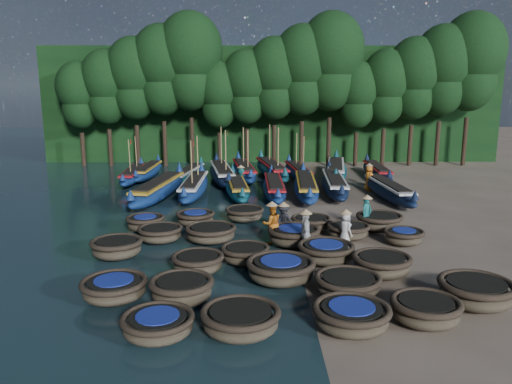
{
  "coord_description": "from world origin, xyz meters",
  "views": [
    {
      "loc": [
        -1.79,
        -21.88,
        6.7
      ],
      "look_at": [
        -1.57,
        3.27,
        1.3
      ],
      "focal_mm": 35.0,
      "sensor_mm": 36.0,
      "label": 1
    }
  ],
  "objects_px": {
    "coracle_6": "(182,289)",
    "long_boat_8": "(388,190)",
    "fisherman_0": "(345,227)",
    "coracle_5": "(114,288)",
    "coracle_9": "(476,292)",
    "fisherman_3": "(283,219)",
    "long_boat_7": "(334,184)",
    "coracle_24": "(379,221)",
    "long_boat_3": "(194,186)",
    "long_boat_4": "(237,187)",
    "coracle_19": "(404,236)",
    "coracle_23": "(311,223)",
    "long_boat_13": "(244,171)",
    "coracle_20": "(146,222)",
    "coracle_2": "(241,320)",
    "long_boat_2": "(159,189)",
    "coracle_1": "(158,324)",
    "coracle_13": "(326,252)",
    "coracle_14": "(382,264)",
    "coracle_8": "(348,285)",
    "coracle_18": "(348,231)",
    "long_boat_16": "(336,170)",
    "coracle_11": "(198,262)",
    "fisherman_4": "(305,232)",
    "coracle_22": "(245,214)",
    "long_boat_5": "(274,187)",
    "long_boat_17": "(377,171)",
    "fisherman_1": "(367,212)",
    "long_boat_10": "(148,171)",
    "long_boat_6": "(306,187)",
    "coracle_3": "(351,316)",
    "fisherman_6": "(369,177)",
    "coracle_21": "(195,218)",
    "long_boat_12": "(222,174)",
    "long_boat_9": "(133,175)",
    "coracle_10": "(117,247)",
    "coracle_16": "(211,233)",
    "coracle_7": "(281,269)",
    "coracle_12": "(245,253)",
    "long_boat_11": "(188,174)",
    "fisherman_5": "(241,177)"
  },
  "relations": [
    {
      "from": "coracle_11",
      "to": "long_boat_3",
      "type": "height_order",
      "value": "long_boat_3"
    },
    {
      "from": "fisherman_5",
      "to": "coracle_19",
      "type": "bearing_deg",
      "value": -145.83
    },
    {
      "from": "long_boat_17",
      "to": "fisherman_1",
      "type": "height_order",
      "value": "fisherman_1"
    },
    {
      "from": "long_boat_13",
      "to": "coracle_20",
      "type": "bearing_deg",
      "value": -115.39
    },
    {
      "from": "coracle_13",
      "to": "coracle_14",
      "type": "bearing_deg",
      "value": -37.84
    },
    {
      "from": "fisherman_0",
      "to": "coracle_5",
      "type": "bearing_deg",
      "value": 95.3
    },
    {
      "from": "coracle_9",
      "to": "long_boat_13",
      "type": "distance_m",
      "value": 23.0
    },
    {
      "from": "coracle_10",
      "to": "long_boat_2",
      "type": "relative_size",
      "value": 0.23
    },
    {
      "from": "coracle_10",
      "to": "long_boat_16",
      "type": "distance_m",
      "value": 20.76
    },
    {
      "from": "coracle_9",
      "to": "fisherman_3",
      "type": "xyz_separation_m",
      "value": [
        -5.46,
        7.32,
        0.32
      ]
    },
    {
      "from": "coracle_1",
      "to": "long_boat_13",
      "type": "bearing_deg",
      "value": 85.22
    },
    {
      "from": "long_boat_5",
      "to": "long_boat_13",
      "type": "height_order",
      "value": "long_boat_13"
    },
    {
      "from": "long_boat_3",
      "to": "long_boat_8",
      "type": "relative_size",
      "value": 1.03
    },
    {
      "from": "coracle_6",
      "to": "coracle_21",
      "type": "height_order",
      "value": "coracle_6"
    },
    {
      "from": "coracle_22",
      "to": "coracle_6",
      "type": "bearing_deg",
      "value": -100.8
    },
    {
      "from": "coracle_9",
      "to": "coracle_23",
      "type": "height_order",
      "value": "coracle_9"
    },
    {
      "from": "fisherman_6",
      "to": "coracle_3",
      "type": "bearing_deg",
      "value": 161.0
    },
    {
      "from": "long_boat_8",
      "to": "long_boat_17",
      "type": "xyz_separation_m",
      "value": [
        0.98,
        6.77,
        -0.03
      ]
    },
    {
      "from": "long_boat_7",
      "to": "coracle_8",
      "type": "bearing_deg",
      "value": -93.85
    },
    {
      "from": "long_boat_3",
      "to": "coracle_19",
      "type": "bearing_deg",
      "value": -43.16
    },
    {
      "from": "coracle_5",
      "to": "fisherman_3",
      "type": "height_order",
      "value": "fisherman_3"
    },
    {
      "from": "long_boat_7",
      "to": "long_boat_16",
      "type": "xyz_separation_m",
      "value": [
        0.96,
        5.25,
        0.03
      ]
    },
    {
      "from": "coracle_16",
      "to": "coracle_22",
      "type": "relative_size",
      "value": 0.99
    },
    {
      "from": "fisherman_0",
      "to": "long_boat_12",
      "type": "bearing_deg",
      "value": -5.1
    },
    {
      "from": "coracle_19",
      "to": "long_boat_13",
      "type": "bearing_deg",
      "value": 114.32
    },
    {
      "from": "fisherman_0",
      "to": "coracle_23",
      "type": "bearing_deg",
      "value": -0.27
    },
    {
      "from": "coracle_2",
      "to": "long_boat_2",
      "type": "bearing_deg",
      "value": 107.54
    },
    {
      "from": "long_boat_4",
      "to": "long_boat_8",
      "type": "bearing_deg",
      "value": -13.03
    },
    {
      "from": "long_boat_5",
      "to": "long_boat_7",
      "type": "relative_size",
      "value": 0.92
    },
    {
      "from": "long_boat_6",
      "to": "coracle_3",
      "type": "bearing_deg",
      "value": -88.68
    },
    {
      "from": "coracle_5",
      "to": "coracle_2",
      "type": "bearing_deg",
      "value": -28.85
    },
    {
      "from": "coracle_12",
      "to": "long_boat_2",
      "type": "relative_size",
      "value": 0.25
    },
    {
      "from": "fisherman_5",
      "to": "coracle_1",
      "type": "bearing_deg",
      "value": 177.27
    },
    {
      "from": "coracle_1",
      "to": "long_boat_11",
      "type": "bearing_deg",
      "value": 95.06
    },
    {
      "from": "coracle_6",
      "to": "long_boat_8",
      "type": "relative_size",
      "value": 0.25
    },
    {
      "from": "coracle_11",
      "to": "fisherman_4",
      "type": "xyz_separation_m",
      "value": [
        4.1,
        2.01,
        0.53
      ]
    },
    {
      "from": "coracle_19",
      "to": "coracle_23",
      "type": "xyz_separation_m",
      "value": [
        -3.72,
        2.13,
        0.01
      ]
    },
    {
      "from": "coracle_7",
      "to": "coracle_12",
      "type": "xyz_separation_m",
      "value": [
        -1.25,
        1.9,
        -0.08
      ]
    },
    {
      "from": "long_boat_9",
      "to": "fisherman_4",
      "type": "bearing_deg",
      "value": -58.77
    },
    {
      "from": "coracle_8",
      "to": "coracle_18",
      "type": "relative_size",
      "value": 1.13
    },
    {
      "from": "fisherman_6",
      "to": "coracle_20",
      "type": "bearing_deg",
      "value": 121.16
    },
    {
      "from": "coracle_2",
      "to": "coracle_21",
      "type": "xyz_separation_m",
      "value": [
        -2.42,
        10.76,
        -0.02
      ]
    },
    {
      "from": "coracle_9",
      "to": "fisherman_3",
      "type": "bearing_deg",
      "value": 126.73
    },
    {
      "from": "coracle_18",
      "to": "coracle_2",
      "type": "bearing_deg",
      "value": -118.02
    },
    {
      "from": "coracle_24",
      "to": "coracle_11",
      "type": "bearing_deg",
      "value": -145.75
    },
    {
      "from": "long_boat_10",
      "to": "coracle_20",
      "type": "bearing_deg",
      "value": -77.06
    },
    {
      "from": "coracle_22",
      "to": "fisherman_1",
      "type": "xyz_separation_m",
      "value": [
        5.68,
        -1.87,
        0.54
      ]
    },
    {
      "from": "long_boat_7",
      "to": "coracle_24",
      "type": "bearing_deg",
      "value": -80.86
    },
    {
      "from": "coracle_1",
      "to": "long_boat_2",
      "type": "height_order",
      "value": "long_boat_2"
    },
    {
      "from": "coracle_23",
      "to": "fisherman_4",
      "type": "relative_size",
      "value": 1.03
    }
  ]
}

